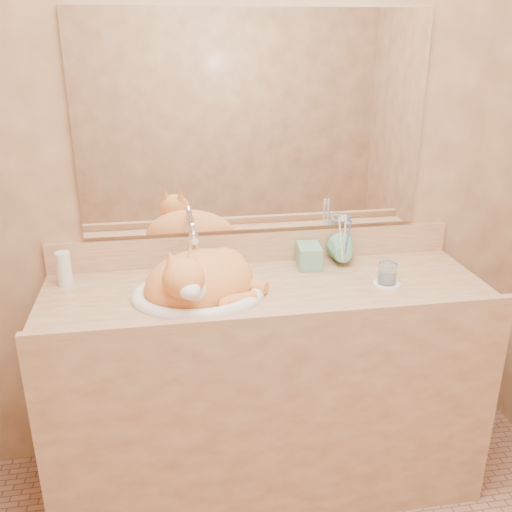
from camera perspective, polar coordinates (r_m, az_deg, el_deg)
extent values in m
cube|color=brown|center=(2.18, -0.18, 9.38)|extent=(2.40, 0.02, 2.50)
cube|color=white|center=(2.15, -0.13, 12.97)|extent=(1.30, 0.02, 0.80)
imported|color=#67A683|center=(2.16, 5.63, 0.74)|extent=(0.10, 0.10, 0.20)
imported|color=#67A683|center=(2.22, 8.75, -0.01)|extent=(0.13, 0.13, 0.10)
cylinder|color=white|center=(2.12, 12.92, -2.77)|extent=(0.10, 0.10, 0.01)
cylinder|color=white|center=(2.10, 13.02, -1.68)|extent=(0.07, 0.07, 0.08)
cylinder|color=silver|center=(2.16, -18.64, -1.23)|extent=(0.05, 0.05, 0.13)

